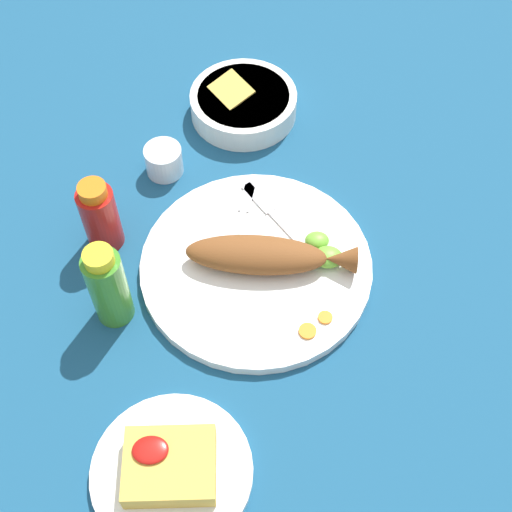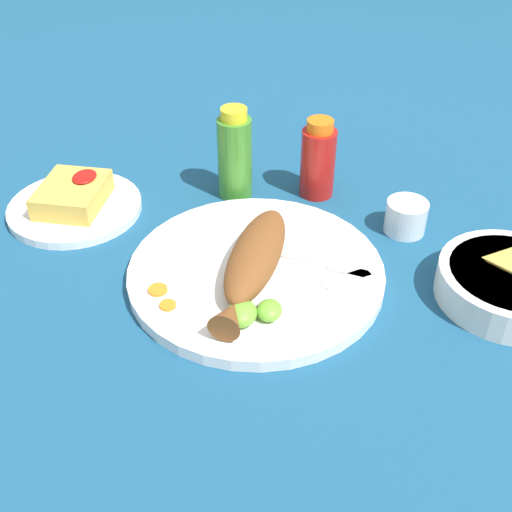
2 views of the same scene
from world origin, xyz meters
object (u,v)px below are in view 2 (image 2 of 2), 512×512
Objects in this scene: main_plate at (256,272)px; fork_near at (322,264)px; side_plate_fries at (75,208)px; guacamole_bowl at (510,282)px; hot_sauce_bottle_green at (235,155)px; hot_sauce_bottle_red at (318,160)px; fried_fish at (253,260)px; fork_far at (319,288)px; salt_cup at (406,219)px.

main_plate is 1.96× the size of fork_near.
guacamole_bowl is at bearing -99.08° from side_plate_fries.
hot_sauce_bottle_green is (0.19, 0.16, 0.05)m from fork_near.
main_plate is 2.31× the size of hot_sauce_bottle_green.
hot_sauce_bottle_red reaches higher than side_plate_fries.
hot_sauce_bottle_red is (0.25, -0.06, 0.02)m from fried_fish.
fried_fish is 0.34m from side_plate_fries.
hot_sauce_bottle_red is at bearing 61.29° from fork_far.
hot_sauce_bottle_green reaches higher than hot_sauce_bottle_red.
fork_near is 1.14× the size of fork_far.
guacamole_bowl is at bearing -24.29° from fork_far.
fried_fish is 1.38× the size of guacamole_bowl.
salt_cup reaches higher than fork_far.
main_plate is 1.87× the size of guacamole_bowl.
fried_fish is 0.10m from fork_far.
side_plate_fries is at bearing 80.92° from guacamole_bowl.
salt_cup is (-0.06, -0.28, -0.05)m from hot_sauce_bottle_green.
fork_far is 2.51× the size of salt_cup.
guacamole_bowl is (-0.20, -0.41, -0.05)m from hot_sauce_bottle_green.
side_plate_fries is (-0.12, 0.38, -0.06)m from hot_sauce_bottle_red.
main_plate is 2.25× the size of fork_far.
fried_fish is 1.24× the size of side_plate_fries.
fork_far is at bearing 147.09° from salt_cup.
main_plate reaches higher than side_plate_fries.
fork_far reaches higher than main_plate.
hot_sauce_bottle_green is at bearing 64.22° from guacamole_bowl.
hot_sauce_bottle_green is (-0.03, 0.13, 0.01)m from hot_sauce_bottle_red.
hot_sauce_bottle_green is at bearing 77.51° from salt_cup.
main_plate is at bearing 165.13° from hot_sauce_bottle_red.
side_plate_fries is at bearing 93.51° from salt_cup.
side_plate_fries is (-0.03, 0.53, -0.02)m from salt_cup.
side_plate_fries is at bearing 69.44° from main_plate.
fried_fish reaches higher than guacamole_bowl.
hot_sauce_bottle_green is 0.46m from guacamole_bowl.
guacamole_bowl reaches higher than main_plate.
fried_fish is 0.24m from hot_sauce_bottle_green.
salt_cup is 0.53m from side_plate_fries.
fork_near reaches higher than side_plate_fries.
main_plate is at bearing 126.31° from fork_far.
salt_cup is at bearing -46.46° from fried_fish.
guacamole_bowl is at bearing -80.09° from fried_fish.
fork_far is at bearing -78.18° from fork_near.
fried_fish reaches higher than side_plate_fries.
fork_far is 1.19× the size of hot_sauce_bottle_red.
salt_cup reaches higher than fork_near.
hot_sauce_bottle_red is (0.22, 0.03, 0.04)m from fork_near.
fried_fish is at bearing 94.57° from guacamole_bowl.
main_plate is 0.23m from hot_sauce_bottle_green.
hot_sauce_bottle_green reaches higher than side_plate_fries.
salt_cup is 0.33× the size of guacamole_bowl.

